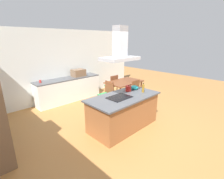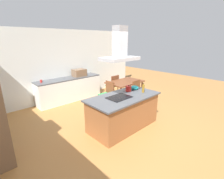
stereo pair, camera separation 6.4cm
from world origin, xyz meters
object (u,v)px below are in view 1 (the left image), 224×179
object	(u,v)px
coffee_mug_red	(40,81)
chair_at_left_end	(107,92)
olive_oil_bottle	(143,88)
mixing_bowl	(135,87)
dining_table	(124,83)
countertop_microwave	(78,73)
range_hood	(120,49)
tea_kettle	(128,88)
chair_facing_back_wall	(113,84)
cooktop	(119,97)
chair_facing_island	(138,91)

from	to	relation	value
coffee_mug_red	chair_at_left_end	world-z (taller)	coffee_mug_red
olive_oil_bottle	mixing_bowl	size ratio (longest dim) A/B	1.22
mixing_bowl	dining_table	xyz separation A→B (m)	(0.96, 1.25, -0.29)
olive_oil_bottle	mixing_bowl	bearing A→B (deg)	83.39
countertop_microwave	coffee_mug_red	distance (m)	1.52
mixing_bowl	countertop_microwave	xyz separation A→B (m)	(-0.19, 2.71, 0.08)
mixing_bowl	range_hood	world-z (taller)	range_hood
range_hood	mixing_bowl	bearing A→B (deg)	11.47
tea_kettle	range_hood	distance (m)	1.28
coffee_mug_red	chair_facing_back_wall	xyz separation A→B (m)	(2.66, -0.84, -0.44)
tea_kettle	range_hood	bearing A→B (deg)	-161.52
coffee_mug_red	mixing_bowl	bearing A→B (deg)	-58.35
cooktop	range_hood	distance (m)	1.20
tea_kettle	range_hood	xyz separation A→B (m)	(-0.59, -0.20, 1.12)
countertop_microwave	dining_table	bearing A→B (deg)	-51.75
range_hood	dining_table	bearing A→B (deg)	38.37
chair_at_left_end	chair_facing_back_wall	bearing A→B (deg)	36.01
cooktop	countertop_microwave	bearing A→B (deg)	77.25
mixing_bowl	chair_facing_back_wall	distance (m)	2.19
cooktop	chair_at_left_end	distance (m)	1.72
countertop_microwave	chair_facing_back_wall	bearing A→B (deg)	-34.56
cooktop	coffee_mug_red	size ratio (longest dim) A/B	6.67
chair_at_left_end	range_hood	world-z (taller)	range_hood
dining_table	chair_facing_island	distance (m)	0.68
dining_table	chair_at_left_end	xyz separation A→B (m)	(-0.92, 0.00, -0.16)
coffee_mug_red	range_hood	bearing A→B (deg)	-73.63
cooktop	tea_kettle	size ratio (longest dim) A/B	2.71
dining_table	cooktop	bearing A→B (deg)	-141.63
mixing_bowl	coffee_mug_red	world-z (taller)	mixing_bowl
olive_oil_bottle	countertop_microwave	bearing A→B (deg)	92.82
mixing_bowl	chair_facing_island	bearing A→B (deg)	31.55
chair_at_left_end	mixing_bowl	bearing A→B (deg)	-91.99
olive_oil_bottle	dining_table	size ratio (longest dim) A/B	0.19
cooktop	tea_kettle	world-z (taller)	tea_kettle
tea_kettle	mixing_bowl	size ratio (longest dim) A/B	1.00
tea_kettle	chair_facing_back_wall	world-z (taller)	tea_kettle
mixing_bowl	chair_facing_island	size ratio (longest dim) A/B	0.25
chair_at_left_end	chair_facing_island	bearing A→B (deg)	-36.01
range_hood	coffee_mug_red	bearing A→B (deg)	106.37
range_hood	chair_at_left_end	bearing A→B (deg)	58.19
olive_oil_bottle	chair_facing_island	distance (m)	1.45
tea_kettle	dining_table	size ratio (longest dim) A/B	0.16
cooktop	dining_table	xyz separation A→B (m)	(1.80, 1.42, -0.24)
chair_facing_back_wall	range_hood	size ratio (longest dim) A/B	0.99
mixing_bowl	coffee_mug_red	bearing A→B (deg)	121.65
cooktop	chair_facing_back_wall	xyz separation A→B (m)	(1.80, 2.09, -0.40)
tea_kettle	countertop_microwave	xyz separation A→B (m)	(0.07, 2.68, 0.06)
countertop_microwave	chair_facing_back_wall	xyz separation A→B (m)	(1.15, -0.79, -0.53)
chair_facing_back_wall	olive_oil_bottle	bearing A→B (deg)	-113.89
range_hood	countertop_microwave	bearing A→B (deg)	77.25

